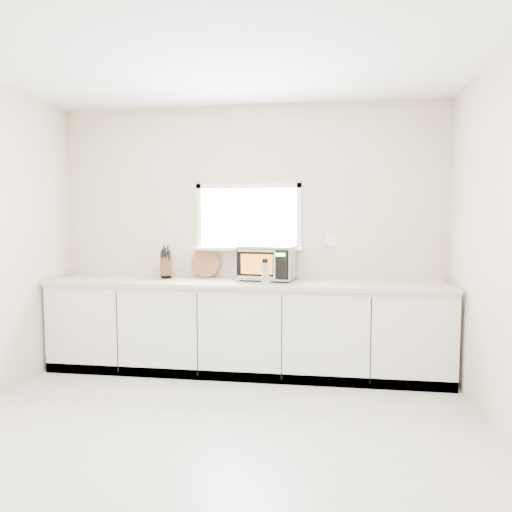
# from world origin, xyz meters

# --- Properties ---
(ground) EXTENTS (4.00, 4.00, 0.00)m
(ground) POSITION_xyz_m (0.00, 0.00, 0.00)
(ground) COLOR beige
(ground) RESTS_ON ground
(back_wall) EXTENTS (4.00, 0.17, 2.70)m
(back_wall) POSITION_xyz_m (0.00, 2.00, 1.36)
(back_wall) COLOR beige
(back_wall) RESTS_ON ground
(cabinets) EXTENTS (3.92, 0.60, 0.88)m
(cabinets) POSITION_xyz_m (0.00, 1.70, 0.44)
(cabinets) COLOR silver
(cabinets) RESTS_ON ground
(countertop) EXTENTS (3.92, 0.64, 0.04)m
(countertop) POSITION_xyz_m (0.00, 1.69, 0.90)
(countertop) COLOR beige
(countertop) RESTS_ON cabinets
(microwave) EXTENTS (0.59, 0.50, 0.35)m
(microwave) POSITION_xyz_m (0.22, 1.83, 1.10)
(microwave) COLOR black
(microwave) RESTS_ON countertop
(knife_block) EXTENTS (0.18, 0.26, 0.34)m
(knife_block) POSITION_xyz_m (-0.84, 1.81, 1.07)
(knife_block) COLOR #4C2C1B
(knife_block) RESTS_ON countertop
(cutting_board) EXTENTS (0.31, 0.07, 0.31)m
(cutting_board) POSITION_xyz_m (-0.45, 1.94, 1.07)
(cutting_board) COLOR #915C38
(cutting_board) RESTS_ON countertop
(coffee_grinder) EXTENTS (0.17, 0.17, 0.24)m
(coffee_grinder) POSITION_xyz_m (0.23, 1.67, 1.04)
(coffee_grinder) COLOR #ACAEB3
(coffee_grinder) RESTS_ON countertop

